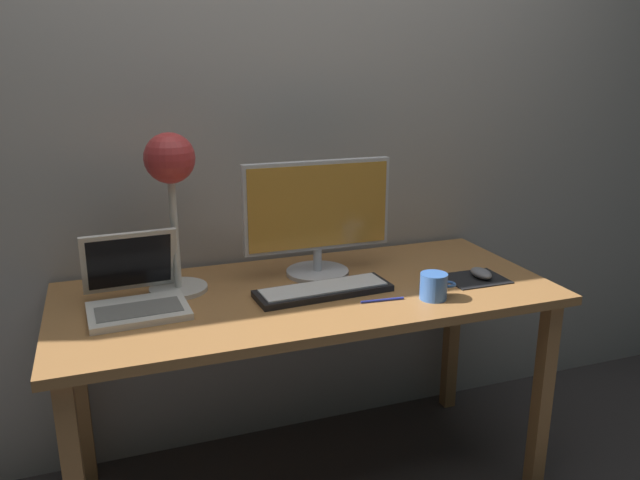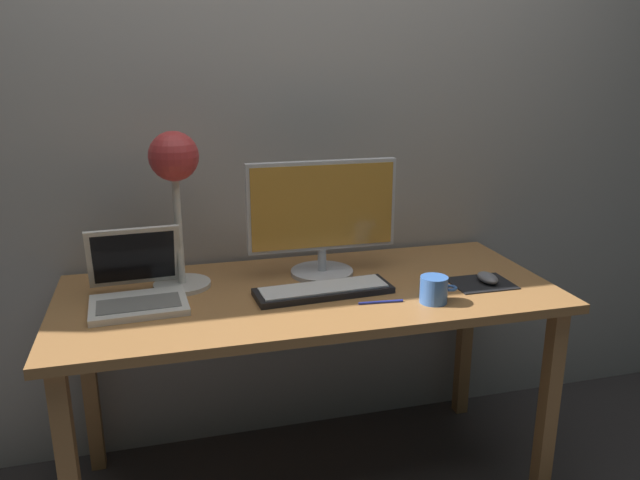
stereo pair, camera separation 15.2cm
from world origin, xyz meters
The scene contains 10 objects.
back_wall centered at (0.00, 0.40, 1.30)m, with size 4.80×0.06×2.60m, color #A8A099.
desk centered at (0.00, 0.00, 0.66)m, with size 1.60×0.70×0.74m.
monitor centered at (0.08, 0.13, 0.96)m, with size 0.51×0.22×0.40m.
keyboard_main centered at (0.03, -0.05, 0.75)m, with size 0.45×0.17×0.03m.
laptop centered at (-0.54, 0.04, 0.80)m, with size 0.30×0.31×0.22m.
desk_lamp centered at (-0.40, 0.13, 1.11)m, with size 0.19×0.19×0.51m.
mousepad centered at (0.57, -0.10, 0.74)m, with size 0.20×0.16×0.00m, color black.
mouse centered at (0.59, -0.10, 0.76)m, with size 0.06×0.10×0.03m, color slate.
coffee_mug centered at (0.35, -0.21, 0.78)m, with size 0.12×0.09×0.08m.
pen centered at (0.18, -0.17, 0.74)m, with size 0.01×0.01×0.14m, color #2633A5.
Camera 2 is at (-0.45, -1.83, 1.46)m, focal length 34.66 mm.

